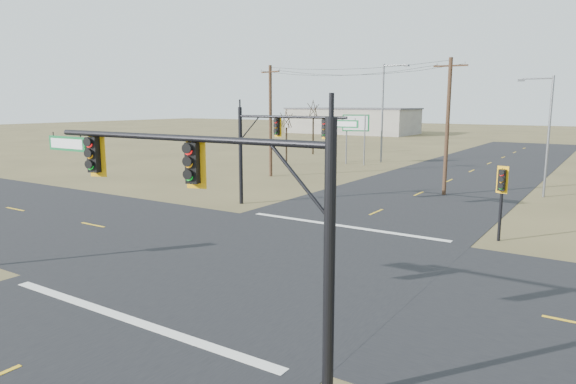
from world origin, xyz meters
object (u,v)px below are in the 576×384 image
object	(u,v)px
mast_arm_far	(279,136)
utility_pole_near	(447,125)
streetlight_a	(546,130)
streetlight_c	(385,108)
bare_tree_a	(286,118)
highway_sign	(356,129)
bare_tree_b	(313,109)
utility_pole_far	(270,120)
mast_arm_near	(196,184)
pedestal_signal_ne	(502,186)

from	to	relation	value
mast_arm_far	utility_pole_near	distance (m)	13.39
mast_arm_far	streetlight_a	world-z (taller)	streetlight_a
streetlight_c	streetlight_a	bearing A→B (deg)	-18.19
bare_tree_a	mast_arm_far	bearing A→B (deg)	-57.79
streetlight_c	highway_sign	bearing A→B (deg)	-95.23
bare_tree_b	streetlight_a	bearing A→B (deg)	-31.39
bare_tree_b	mast_arm_far	bearing A→B (deg)	-63.04
highway_sign	streetlight_c	bearing A→B (deg)	43.97
streetlight_c	utility_pole_far	bearing A→B (deg)	-84.48
mast_arm_near	pedestal_signal_ne	distance (m)	17.54
mast_arm_near	bare_tree_a	world-z (taller)	bare_tree_a
utility_pole_near	mast_arm_near	bearing A→B (deg)	-86.22
utility_pole_near	streetlight_c	distance (m)	21.70
streetlight_a	streetlight_c	distance (m)	23.73
pedestal_signal_ne	streetlight_a	distance (m)	15.07
mast_arm_near	highway_sign	bearing A→B (deg)	95.36
mast_arm_near	utility_pole_far	xyz separation A→B (m)	(-18.60, 29.77, 0.54)
utility_pole_near	bare_tree_b	world-z (taller)	utility_pole_near
utility_pole_near	streetlight_a	distance (m)	6.96
bare_tree_a	streetlight_c	bearing A→B (deg)	44.97
pedestal_signal_ne	bare_tree_b	size ratio (longest dim) A/B	0.50
highway_sign	bare_tree_a	size ratio (longest dim) A/B	0.86
mast_arm_far	pedestal_signal_ne	distance (m)	13.88
streetlight_c	pedestal_signal_ne	bearing A→B (deg)	-37.84
utility_pole_far	bare_tree_b	world-z (taller)	utility_pole_far
streetlight_c	bare_tree_a	distance (m)	11.59
utility_pole_far	highway_sign	distance (m)	13.22
bare_tree_b	mast_arm_near	bearing A→B (deg)	-62.62
utility_pole_near	streetlight_a	bearing A→B (deg)	26.74
mast_arm_far	streetlight_c	distance (m)	29.27
utility_pole_near	utility_pole_far	size ratio (longest dim) A/B	0.98
pedestal_signal_ne	bare_tree_a	world-z (taller)	bare_tree_a
streetlight_a	utility_pole_near	bearing A→B (deg)	-161.39
highway_sign	pedestal_signal_ne	bearing A→B (deg)	-72.51
utility_pole_far	streetlight_a	size ratio (longest dim) A/B	1.17
pedestal_signal_ne	utility_pole_near	size ratio (longest dim) A/B	0.38
utility_pole_near	pedestal_signal_ne	bearing A→B (deg)	-62.32
pedestal_signal_ne	bare_tree_a	xyz separation A→B (m)	(-26.75, 21.41, 2.34)
bare_tree_b	streetlight_c	bearing A→B (deg)	-18.34
mast_arm_far	utility_pole_near	world-z (taller)	utility_pole_near
mast_arm_near	streetlight_a	distance (m)	32.11
mast_arm_far	streetlight_c	bearing A→B (deg)	106.08
utility_pole_far	bare_tree_b	distance (m)	21.92
mast_arm_near	utility_pole_near	bearing A→B (deg)	78.50
mast_arm_far	highway_sign	world-z (taller)	mast_arm_far
highway_sign	bare_tree_b	world-z (taller)	bare_tree_b
mast_arm_far	bare_tree_a	distance (m)	24.43
mast_arm_far	utility_pole_far	size ratio (longest dim) A/B	0.86
streetlight_a	bare_tree_a	distance (m)	27.55
highway_sign	bare_tree_b	distance (m)	12.79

